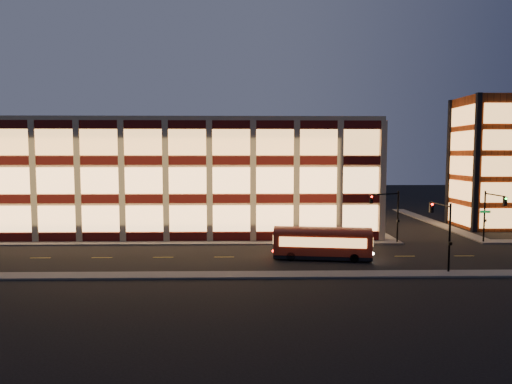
{
  "coord_description": "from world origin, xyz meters",
  "views": [
    {
      "loc": [
        6.25,
        -50.43,
        10.12
      ],
      "look_at": [
        7.46,
        8.0,
        5.31
      ],
      "focal_mm": 32.0,
      "sensor_mm": 36.0,
      "label": 1
    }
  ],
  "objects": [
    {
      "name": "traffic_signal_far",
      "position": [
        22.21,
        0.24,
        4.11
      ],
      "size": [
        3.79,
        1.87,
        6.0
      ],
      "color": "black",
      "rests_on": "ground"
    },
    {
      "name": "traffic_signal_near",
      "position": [
        23.5,
        -11.03,
        4.13
      ],
      "size": [
        0.32,
        4.45,
        6.0
      ],
      "color": "black",
      "rests_on": "ground"
    },
    {
      "name": "sidewalk_near",
      "position": [
        0.0,
        -13.0,
        0.07
      ],
      "size": [
        100.0,
        2.0,
        0.15
      ],
      "primitive_type": "cube",
      "color": "#514F4C",
      "rests_on": "ground"
    },
    {
      "name": "sidewalk_office_south",
      "position": [
        -3.0,
        1.0,
        0.07
      ],
      "size": [
        54.0,
        2.0,
        0.15
      ],
      "primitive_type": "cube",
      "color": "#514F4C",
      "rests_on": "ground"
    },
    {
      "name": "traffic_signal_right",
      "position": [
        33.5,
        -0.62,
        4.1
      ],
      "size": [
        1.2,
        4.37,
        6.0
      ],
      "color": "black",
      "rests_on": "ground"
    },
    {
      "name": "sidewalk_office_east",
      "position": [
        23.0,
        17.0,
        0.07
      ],
      "size": [
        2.0,
        30.0,
        0.15
      ],
      "primitive_type": "cube",
      "color": "#514F4C",
      "rests_on": "ground"
    },
    {
      "name": "stair_tower",
      "position": [
        39.95,
        11.95,
        8.99
      ],
      "size": [
        8.6,
        8.6,
        18.0
      ],
      "color": "#8C3814",
      "rests_on": "ground"
    },
    {
      "name": "trolley_bus",
      "position": [
        13.55,
        -7.07,
        1.75
      ],
      "size": [
        9.53,
        3.63,
        3.15
      ],
      "rotation": [
        0.0,
        0.0,
        -0.14
      ],
      "color": "maroon",
      "rests_on": "ground"
    },
    {
      "name": "office_building",
      "position": [
        -2.91,
        16.91,
        7.25
      ],
      "size": [
        50.45,
        30.45,
        14.5
      ],
      "color": "tan",
      "rests_on": "ground"
    },
    {
      "name": "ground",
      "position": [
        0.0,
        0.0,
        0.0
      ],
      "size": [
        200.0,
        200.0,
        0.0
      ],
      "primitive_type": "plane",
      "color": "black",
      "rests_on": "ground"
    },
    {
      "name": "sidewalk_tower_west",
      "position": [
        34.0,
        17.0,
        0.07
      ],
      "size": [
        2.0,
        30.0,
        0.15
      ],
      "primitive_type": "cube",
      "color": "#514F4C",
      "rests_on": "ground"
    }
  ]
}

